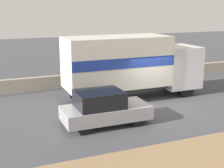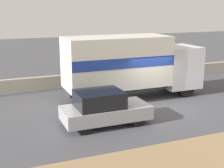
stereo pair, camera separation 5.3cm
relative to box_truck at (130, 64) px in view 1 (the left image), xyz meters
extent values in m
plane|color=#47474C|center=(0.70, -2.25, -2.02)|extent=(80.00, 80.00, 0.00)
cube|color=#A39984|center=(0.70, 4.02, -1.62)|extent=(60.00, 0.35, 0.80)
cube|color=silver|center=(3.19, 0.00, -0.37)|extent=(2.16, 2.30, 2.43)
cube|color=black|center=(4.25, 0.00, 0.11)|extent=(0.06, 1.95, 1.07)
cube|color=#2D2D33|center=(-0.79, 0.00, -1.32)|extent=(5.81, 1.35, 0.25)
cube|color=silver|center=(-0.79, 0.00, 0.19)|extent=(5.81, 2.45, 2.75)
cube|color=navy|center=(-0.79, 0.00, 0.28)|extent=(5.78, 2.47, 0.55)
cylinder|color=black|center=(3.19, 0.98, -1.54)|extent=(0.97, 0.28, 0.97)
cylinder|color=black|center=(3.19, -0.98, -1.54)|extent=(0.97, 0.28, 0.97)
cylinder|color=black|center=(-2.39, 0.98, -1.54)|extent=(0.97, 0.28, 0.97)
cylinder|color=black|center=(-2.39, -0.98, -1.54)|extent=(0.97, 0.28, 0.97)
cylinder|color=black|center=(-1.23, 0.98, -1.54)|extent=(0.97, 0.28, 0.97)
cylinder|color=black|center=(-1.23, -0.98, -1.54)|extent=(0.97, 0.28, 0.97)
cube|color=#9E9EA3|center=(-2.73, -3.29, -1.46)|extent=(3.90, 1.77, 0.60)
cube|color=black|center=(-3.04, -3.29, -0.81)|extent=(2.03, 1.63, 0.71)
cylinder|color=black|center=(-1.52, -2.53, -1.68)|extent=(0.69, 0.20, 0.69)
cylinder|color=black|center=(-1.52, -4.06, -1.68)|extent=(0.69, 0.20, 0.69)
cylinder|color=black|center=(-3.94, -2.53, -1.68)|extent=(0.69, 0.20, 0.69)
cylinder|color=black|center=(-3.94, -4.06, -1.68)|extent=(0.69, 0.20, 0.69)
camera|label=1|loc=(-7.50, -15.62, 3.15)|focal=50.00mm
camera|label=2|loc=(-7.45, -15.64, 3.15)|focal=50.00mm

